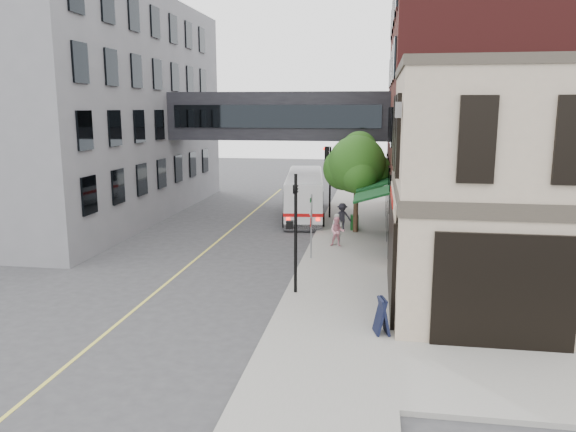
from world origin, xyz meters
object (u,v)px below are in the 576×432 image
(pedestrian_b, at_px, (337,232))
(sandwich_board, at_px, (382,316))
(pedestrian_a, at_px, (336,230))
(newspaper_box, at_px, (354,222))
(bus, at_px, (305,193))
(pedestrian_c, at_px, (342,217))

(pedestrian_b, relative_size, sandwich_board, 1.32)
(pedestrian_a, relative_size, newspaper_box, 1.84)
(bus, bearing_deg, pedestrian_a, -71.90)
(pedestrian_c, bearing_deg, pedestrian_a, -106.18)
(pedestrian_c, bearing_deg, pedestrian_b, -105.20)
(bus, xyz_separation_m, sandwich_board, (4.93, -19.46, -0.83))
(bus, distance_m, sandwich_board, 20.09)
(pedestrian_a, bearing_deg, pedestrian_b, -53.83)
(bus, bearing_deg, pedestrian_b, -72.02)
(pedestrian_a, xyz_separation_m, pedestrian_b, (0.06, -0.23, -0.06))
(pedestrian_a, bearing_deg, pedestrian_c, 111.13)
(pedestrian_a, height_order, newspaper_box, pedestrian_a)
(pedestrian_c, height_order, newspaper_box, pedestrian_c)
(pedestrian_b, bearing_deg, newspaper_box, 80.11)
(bus, distance_m, newspaper_box, 5.73)
(pedestrian_b, distance_m, pedestrian_c, 3.58)
(bus, height_order, sandwich_board, bus)
(pedestrian_b, height_order, pedestrian_c, pedestrian_c)
(newspaper_box, relative_size, sandwich_board, 0.77)
(pedestrian_c, relative_size, newspaper_box, 1.83)
(pedestrian_b, bearing_deg, sandwich_board, -78.98)
(sandwich_board, bearing_deg, bus, 89.92)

